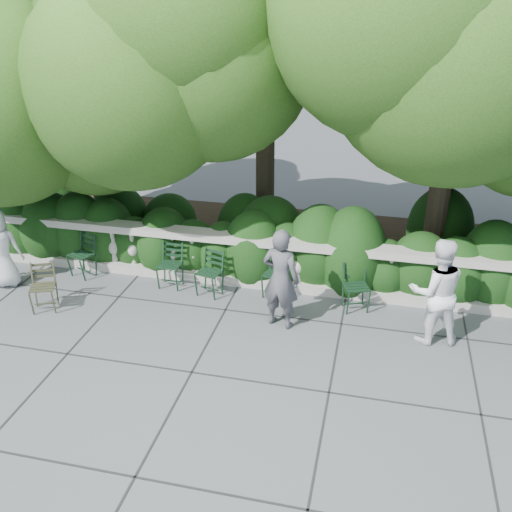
% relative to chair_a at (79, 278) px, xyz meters
% --- Properties ---
extents(ground, '(90.00, 90.00, 0.00)m').
position_rel_chair_a_xyz_m(ground, '(3.56, -1.29, 0.00)').
color(ground, '#4C4E53').
rests_on(ground, ground).
extents(balustrade, '(12.00, 0.44, 1.00)m').
position_rel_chair_a_xyz_m(balustrade, '(3.56, 0.51, 0.49)').
color(balustrade, '#9E998E').
rests_on(balustrade, ground).
extents(shrub_hedge, '(15.00, 2.60, 1.70)m').
position_rel_chair_a_xyz_m(shrub_hedge, '(3.56, 1.71, 0.00)').
color(shrub_hedge, black).
rests_on(shrub_hedge, ground).
extents(tree_canopy, '(15.04, 6.52, 6.78)m').
position_rel_chair_a_xyz_m(tree_canopy, '(4.25, 1.90, 3.96)').
color(tree_canopy, '#3F3023').
rests_on(tree_canopy, ground).
extents(chair_a, '(0.58, 0.60, 0.84)m').
position_rel_chair_a_xyz_m(chair_a, '(0.00, 0.00, 0.00)').
color(chair_a, black).
rests_on(chair_a, ground).
extents(chair_b, '(0.44, 0.48, 0.84)m').
position_rel_chair_a_xyz_m(chair_b, '(1.85, -0.04, 0.00)').
color(chair_b, black).
rests_on(chair_b, ground).
extents(chair_c, '(0.54, 0.57, 0.84)m').
position_rel_chair_a_xyz_m(chair_c, '(3.78, 0.03, 0.00)').
color(chair_c, black).
rests_on(chair_c, ground).
extents(chair_d, '(0.54, 0.57, 0.84)m').
position_rel_chair_a_xyz_m(chair_d, '(2.61, -0.16, 0.00)').
color(chair_d, black).
rests_on(chair_d, ground).
extents(chair_e, '(0.58, 0.60, 0.84)m').
position_rel_chair_a_xyz_m(chair_e, '(5.29, -0.10, 0.00)').
color(chair_e, black).
rests_on(chair_e, ground).
extents(chair_weathered, '(0.58, 0.61, 0.84)m').
position_rel_chair_a_xyz_m(chair_weathered, '(0.09, -1.32, 0.00)').
color(chair_weathered, black).
rests_on(chair_weathered, ground).
extents(person_businessman, '(0.83, 0.65, 1.51)m').
position_rel_chair_a_xyz_m(person_businessman, '(-1.17, -0.52, 0.75)').
color(person_businessman, silver).
rests_on(person_businessman, ground).
extents(person_woman_grey, '(0.70, 0.55, 1.71)m').
position_rel_chair_a_xyz_m(person_woman_grey, '(4.07, -0.72, 0.85)').
color(person_woman_grey, '#46464C').
rests_on(person_woman_grey, ground).
extents(person_casual_man, '(0.97, 0.82, 1.74)m').
position_rel_chair_a_xyz_m(person_casual_man, '(6.47, -0.62, 0.87)').
color(person_casual_man, white).
rests_on(person_casual_man, ground).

